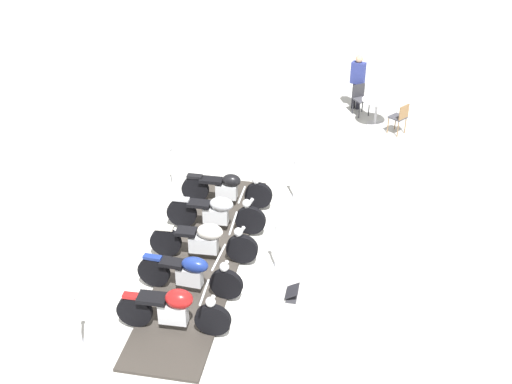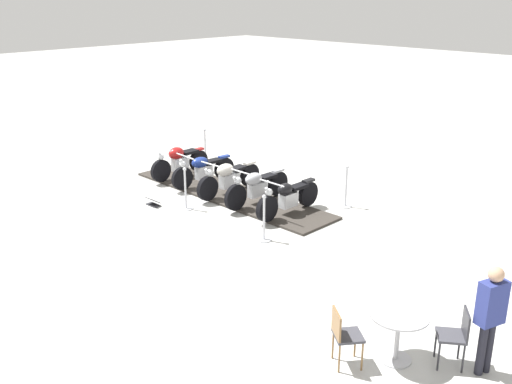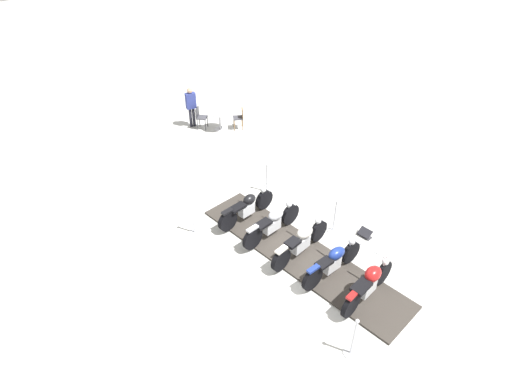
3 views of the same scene
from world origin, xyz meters
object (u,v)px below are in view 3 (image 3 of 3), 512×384
cafe_table (220,116)px  stanchion_left_front (353,342)px  motorcycle_cream (302,240)px  motorcycle_black (247,207)px  stanchion_right_rear (267,183)px  cafe_chair_near_table (200,116)px  motorcycle_chrome (273,222)px  motorcycle_navy (333,261)px  motorcycle_maroon (369,283)px  stanchion_left_rear (194,223)px  bystander_person (191,104)px  cafe_chair_across_table (240,117)px  stanchion_right_mid (334,221)px  info_placard (365,234)px

cafe_table → stanchion_left_front: bearing=64.1°
motorcycle_cream → stanchion_left_front: (1.54, 2.71, -0.13)m
motorcycle_black → stanchion_right_rear: size_ratio=1.99×
cafe_chair_near_table → motorcycle_chrome: bearing=-58.1°
motorcycle_navy → motorcycle_black: bearing=94.4°
motorcycle_maroon → stanchion_right_rear: (-1.48, -4.81, -0.21)m
motorcycle_chrome → motorcycle_black: bearing=90.8°
motorcycle_maroon → motorcycle_black: motorcycle_maroon is taller
stanchion_right_rear → cafe_table: stanchion_right_rear is taller
motorcycle_navy → motorcycle_black: (-0.01, -3.16, -0.02)m
stanchion_left_rear → bystander_person: bystander_person is taller
cafe_chair_near_table → cafe_chair_across_table: 1.62m
motorcycle_chrome → stanchion_right_mid: size_ratio=2.00×
stanchion_right_rear → cafe_table: bearing=-112.1°
motorcycle_cream → cafe_chair_near_table: bearing=69.0°
stanchion_right_mid → cafe_chair_near_table: (-1.34, -7.82, 0.21)m
cafe_table → cafe_chair_across_table: bearing=142.7°
motorcycle_chrome → stanchion_left_rear: size_ratio=2.01×
motorcycle_chrome → stanchion_right_rear: size_ratio=2.06×
stanchion_left_rear → stanchion_right_mid: 4.02m
cafe_table → motorcycle_cream: bearing=65.5°
stanchion_right_rear → motorcycle_black: bearing=22.6°
motorcycle_chrome → motorcycle_black: size_ratio=1.03×
stanchion_right_rear → info_placard: (-0.41, 3.51, -0.25)m
motorcycle_cream → motorcycle_black: motorcycle_cream is taller
motorcycle_maroon → stanchion_right_rear: bearing=71.9°
stanchion_right_mid → info_placard: size_ratio=2.64×
stanchion_left_rear → info_placard: size_ratio=2.63×
cafe_chair_across_table → motorcycle_black: bearing=86.6°
stanchion_left_front → motorcycle_navy: bearing=-132.7°
motorcycle_maroon → stanchion_right_mid: size_ratio=1.88×
stanchion_left_front → cafe_table: stanchion_left_front is taller
stanchion_right_mid → cafe_table: bearing=-104.2°
motorcycle_maroon → stanchion_right_rear: size_ratio=1.93×
motorcycle_maroon → motorcycle_black: 4.21m
motorcycle_maroon → motorcycle_cream: motorcycle_cream is taller
stanchion_left_front → cafe_table: bearing=-115.9°
info_placard → bystander_person: 9.07m
stanchion_left_rear → bystander_person: size_ratio=0.64×
motorcycle_navy → cafe_chair_near_table: (-2.79, -8.86, 0.03)m
motorcycle_navy → stanchion_left_front: 2.26m
motorcycle_chrome → bystander_person: bystander_person is taller
motorcycle_cream → stanchion_left_rear: 3.12m
motorcycle_cream → cafe_chair_across_table: 7.71m
motorcycle_black → stanchion_left_rear: 1.63m
stanchion_left_front → cafe_table: 10.96m
motorcycle_black → stanchion_right_mid: (-1.44, 2.11, -0.15)m
motorcycle_maroon → bystander_person: bearing=74.5°
cafe_chair_near_table → stanchion_left_front: bearing=-58.1°
motorcycle_navy → motorcycle_black: motorcycle_navy is taller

